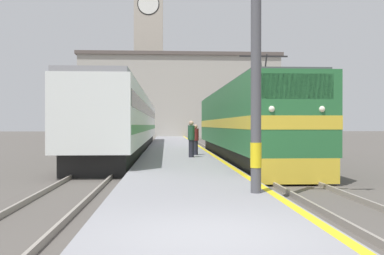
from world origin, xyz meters
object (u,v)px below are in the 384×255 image
catenary_mast (259,42)px  person_on_platform (191,138)px  locomotive_train (244,124)px  passenger_train (129,122)px  clock_tower (149,44)px  second_waiting_passenger (196,139)px

catenary_mast → person_on_platform: catenary_mast is taller
locomotive_train → passenger_train: size_ratio=0.56×
clock_tower → person_on_platform: bearing=-85.7°
passenger_train → second_waiting_passenger: bearing=-63.7°
passenger_train → person_on_platform: passenger_train is taller
locomotive_train → catenary_mast: catenary_mast is taller
clock_tower → catenary_mast: bearing=-85.6°
passenger_train → clock_tower: clock_tower is taller
person_on_platform → second_waiting_passenger: person_on_platform is taller
passenger_train → person_on_platform: size_ratio=18.82×
locomotive_train → person_on_platform: locomotive_train is taller
passenger_train → catenary_mast: catenary_mast is taller
passenger_train → catenary_mast: (4.90, -22.23, 1.77)m
second_waiting_passenger → clock_tower: clock_tower is taller
second_waiting_passenger → clock_tower: (-4.57, 54.27, 14.88)m
second_waiting_passenger → person_on_platform: bearing=-100.7°
person_on_platform → clock_tower: bearing=94.3°
person_on_platform → second_waiting_passenger: bearing=79.3°
catenary_mast → second_waiting_passenger: bearing=92.6°
second_waiting_passenger → clock_tower: bearing=94.8°
locomotive_train → person_on_platform: size_ratio=10.57×
second_waiting_passenger → passenger_train: bearing=116.3°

